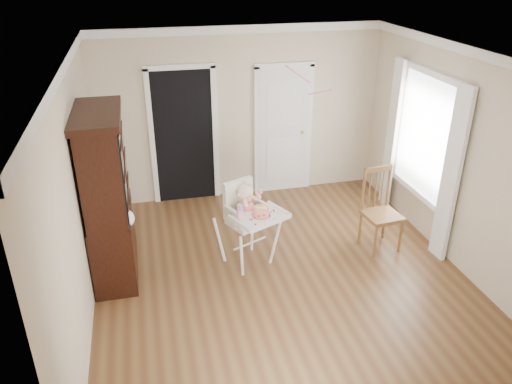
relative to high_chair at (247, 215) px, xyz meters
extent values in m
plane|color=#54341C|center=(0.35, -0.44, -0.70)|extent=(5.00, 5.00, 0.00)
plane|color=white|center=(0.35, -0.44, 2.00)|extent=(5.00, 5.00, 0.00)
plane|color=#C5B39A|center=(0.35, 2.06, 0.65)|extent=(4.50, 0.00, 4.50)
plane|color=#C5B39A|center=(-1.90, -0.44, 0.65)|extent=(0.00, 5.00, 5.00)
plane|color=#C5B39A|center=(2.60, -0.44, 0.65)|extent=(0.00, 5.00, 5.00)
cube|color=black|center=(-0.55, 2.05, 0.35)|extent=(0.90, 0.03, 2.10)
cube|color=white|center=(-1.04, 2.04, 0.35)|extent=(0.08, 0.05, 2.18)
cube|color=white|center=(-0.06, 2.04, 0.35)|extent=(0.08, 0.05, 2.18)
cube|color=white|center=(-0.55, 2.04, 1.44)|extent=(1.06, 0.05, 0.08)
cube|color=white|center=(1.05, 2.04, 0.32)|extent=(0.80, 0.05, 2.05)
cube|color=white|center=(0.61, 2.04, 0.32)|extent=(0.08, 0.05, 2.13)
cube|color=white|center=(1.49, 2.04, 0.32)|extent=(0.08, 0.05, 2.13)
sphere|color=gold|center=(1.37, 2.00, 0.30)|extent=(0.06, 0.06, 0.06)
cube|color=white|center=(2.58, 0.36, 0.70)|extent=(0.02, 1.20, 1.60)
cube|color=white|center=(2.56, 0.36, 1.54)|extent=(0.06, 1.36, 0.08)
cube|color=white|center=(2.50, -0.42, 0.45)|extent=(0.08, 0.28, 2.30)
cube|color=white|center=(2.50, 1.14, 0.45)|extent=(0.08, 0.28, 2.30)
cylinder|color=white|center=(-0.14, -0.32, -0.40)|extent=(0.10, 0.17, 0.66)
cylinder|color=white|center=(0.34, -0.11, -0.40)|extent=(0.17, 0.10, 0.66)
cylinder|color=white|center=(-0.34, 0.12, -0.40)|extent=(0.17, 0.10, 0.66)
cylinder|color=white|center=(0.14, 0.33, -0.40)|extent=(0.10, 0.17, 0.66)
cylinder|color=white|center=(0.02, -0.04, -0.39)|extent=(0.47, 0.23, 0.03)
cube|color=white|center=(0.00, 0.01, -0.10)|extent=(0.54, 0.53, 0.09)
cube|color=white|center=(-0.19, -0.08, 0.04)|extent=(0.19, 0.36, 0.20)
cube|color=white|center=(0.19, 0.09, 0.04)|extent=(0.19, 0.36, 0.20)
cube|color=white|center=(-0.08, 0.18, 0.17)|extent=(0.41, 0.23, 0.48)
cube|color=white|center=(0.11, -0.23, 0.07)|extent=(0.74, 0.65, 0.03)
cube|color=white|center=(0.19, -0.43, 0.10)|extent=(0.57, 0.28, 0.04)
ellipsoid|color=beige|center=(-0.02, 0.04, 0.06)|extent=(0.29, 0.26, 0.29)
sphere|color=beige|center=(-0.02, 0.04, 0.30)|extent=(0.26, 0.26, 0.20)
sphere|color=red|center=(0.01, -0.02, 0.12)|extent=(0.15, 0.15, 0.15)
sphere|color=red|center=(0.00, -0.06, 0.25)|extent=(0.07, 0.07, 0.07)
sphere|color=red|center=(0.18, 0.03, 0.29)|extent=(0.07, 0.07, 0.07)
cylinder|color=silver|center=(0.12, -0.22, 0.09)|extent=(0.24, 0.24, 0.01)
cylinder|color=#E72848|center=(0.12, -0.22, 0.15)|extent=(0.19, 0.19, 0.10)
cylinder|color=#F2E08C|center=(0.15, -0.23, 0.19)|extent=(0.08, 0.08, 0.02)
cylinder|color=pink|center=(-0.14, -0.23, 0.15)|extent=(0.07, 0.07, 0.12)
cylinder|color=#A96EC1|center=(-0.14, -0.23, 0.22)|extent=(0.08, 0.08, 0.03)
cone|color=#A96EC1|center=(-0.14, -0.23, 0.26)|extent=(0.03, 0.03, 0.04)
cube|color=black|center=(-1.64, 0.17, -0.26)|extent=(0.49, 1.17, 0.87)
cube|color=black|center=(-1.64, 0.17, 0.76)|extent=(0.45, 1.17, 1.17)
cube|color=black|center=(-1.41, -0.12, 0.76)|extent=(0.02, 0.51, 1.02)
cube|color=black|center=(-1.41, 0.46, 0.76)|extent=(0.02, 0.51, 1.02)
cube|color=black|center=(-1.64, 0.17, 1.36)|extent=(0.52, 1.24, 0.08)
ellipsoid|color=white|center=(-1.45, -0.17, 0.22)|extent=(0.19, 0.16, 0.21)
cube|color=brown|center=(1.83, -0.05, -0.21)|extent=(0.50, 0.50, 0.05)
cylinder|color=brown|center=(1.65, -0.27, -0.46)|extent=(0.04, 0.04, 0.49)
cylinder|color=brown|center=(2.04, -0.22, -0.46)|extent=(0.04, 0.04, 0.49)
cylinder|color=brown|center=(1.61, 0.12, -0.46)|extent=(0.04, 0.04, 0.49)
cylinder|color=brown|center=(2.00, 0.16, -0.46)|extent=(0.04, 0.04, 0.49)
cylinder|color=brown|center=(1.61, 0.13, 0.10)|extent=(0.04, 0.04, 0.63)
cylinder|color=brown|center=(2.00, 0.18, 0.10)|extent=(0.04, 0.04, 0.63)
cube|color=brown|center=(1.80, 0.15, 0.38)|extent=(0.41, 0.09, 0.06)
camera|label=1|loc=(-1.15, -5.34, 2.98)|focal=35.00mm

